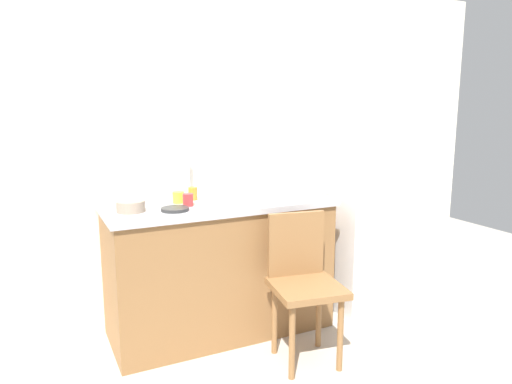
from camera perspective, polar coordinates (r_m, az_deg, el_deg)
ground_plane at (r=2.97m, az=2.40°, el=-20.82°), size 8.00×8.00×0.00m
back_wall at (r=3.46m, az=-5.34°, el=5.06°), size 4.80×0.10×2.43m
cabinet_base at (r=3.28m, az=-4.37°, el=-9.25°), size 1.46×0.60×0.87m
countertop at (r=3.16m, az=-4.48°, el=-1.46°), size 1.50×0.64×0.04m
faucet at (r=3.32m, az=-8.11°, el=1.75°), size 0.02×0.02×0.27m
refrigerator at (r=3.75m, az=12.34°, el=-2.67°), size 0.57×0.64×1.41m
chair at (r=2.93m, az=5.68°, el=-10.45°), size 0.46×0.46×0.89m
dish_tray at (r=3.35m, az=1.57°, el=0.05°), size 0.28×0.20×0.05m
terracotta_bowl at (r=2.93m, az=-14.79°, el=-1.66°), size 0.17×0.17×0.07m
hotplate at (r=2.90m, az=-9.69°, el=-2.03°), size 0.17×0.17×0.02m
cup_yellow at (r=3.13m, az=-9.29°, el=-0.63°), size 0.08×0.08×0.07m
cup_orange at (r=3.21m, az=-7.59°, el=-0.19°), size 0.06×0.06×0.08m
cup_red at (r=3.02m, az=-8.16°, el=-0.94°), size 0.07×0.07×0.08m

